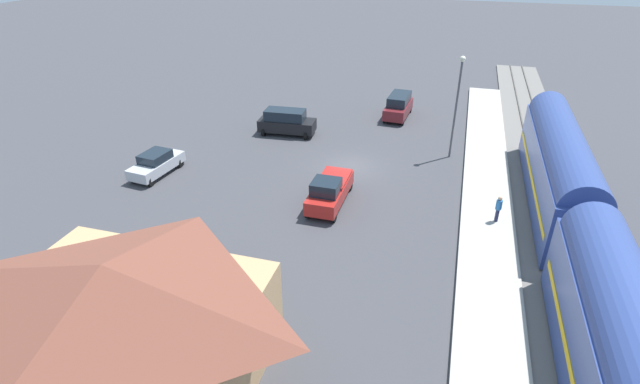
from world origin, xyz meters
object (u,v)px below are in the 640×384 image
pedestrian_on_platform (498,207)px  pickup_red (330,190)px  sedan_silver (156,163)px  light_pole_near_platform (458,96)px  suv_black (286,122)px  passenger_train (583,237)px  station_building (117,325)px  suv_maroon (399,106)px

pedestrian_on_platform → pickup_red: (10.50, 0.29, -0.25)m
pedestrian_on_platform → sedan_silver: bearing=-0.9°
light_pole_near_platform → suv_black: bearing=-3.9°
sedan_silver → light_pole_near_platform: (-20.64, -9.21, 4.13)m
passenger_train → sedan_silver: size_ratio=7.31×
passenger_train → light_pole_near_platform: size_ratio=4.28×
pedestrian_on_platform → pickup_red: 10.51m
station_building → pickup_red: station_building is taller
pickup_red → light_pole_near_platform: light_pole_near_platform is taller
sedan_silver → light_pole_near_platform: bearing=-156.0°
pedestrian_on_platform → suv_maroon: suv_maroon is taller
station_building → pedestrian_on_platform: size_ratio=6.34×
suv_maroon → light_pole_near_platform: size_ratio=0.63×
pickup_red → station_building: bearing=76.1°
pickup_red → passenger_train: bearing=162.3°
passenger_train → suv_black: 25.97m
suv_maroon → light_pole_near_platform: bearing=123.4°
pickup_red → pedestrian_on_platform: bearing=-178.4°
passenger_train → suv_maroon: (12.08, -22.38, -1.71)m
pedestrian_on_platform → light_pole_near_platform: size_ratio=0.21×
pickup_red → suv_maroon: suv_maroon is taller
passenger_train → sedan_silver: 27.99m
sedan_silver → suv_black: bearing=-122.8°
station_building → suv_maroon: station_building is taller
suv_maroon → suv_black: bearing=38.6°
suv_maroon → pickup_red: bearing=83.8°
pickup_red → sedan_silver: bearing=-2.9°
sedan_silver → station_building: bearing=119.4°
pickup_red → light_pole_near_platform: 12.88m
pickup_red → suv_maroon: 18.00m
passenger_train → station_building: bearing=32.8°
passenger_train → pickup_red: 14.84m
suv_maroon → pedestrian_on_platform: bearing=115.9°
passenger_train → light_pole_near_platform: (6.80, -14.37, 2.15)m
station_building → pickup_red: bearing=-103.9°
pickup_red → light_pole_near_platform: (-7.23, -9.88, 3.98)m
pedestrian_on_platform → pickup_red: size_ratio=0.32×
station_building → sedan_silver: (9.44, -16.74, -2.15)m
station_building → sedan_silver: bearing=-60.6°
sedan_silver → pickup_red: pickup_red is taller
passenger_train → suv_black: passenger_train is taller
sedan_silver → suv_maroon: size_ratio=0.93×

